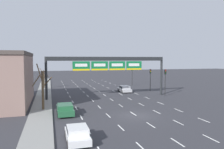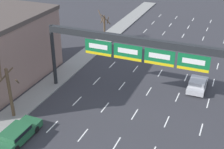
# 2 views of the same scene
# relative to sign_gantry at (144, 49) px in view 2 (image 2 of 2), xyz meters

# --- Properties ---
(lane_dashes) EXTENTS (13.32, 67.00, 0.01)m
(lane_dashes) POSITION_rel_sign_gantry_xyz_m (0.00, 0.19, -6.21)
(lane_dashes) COLOR white
(lane_dashes) RESTS_ON ground_plane
(sign_gantry) EXTENTS (21.81, 0.70, 7.36)m
(sign_gantry) POSITION_rel_sign_gantry_xyz_m (0.00, 0.00, 0.00)
(sign_gantry) COLOR #232628
(sign_gantry) RESTS_ON ground_plane
(car_silver) EXTENTS (1.97, 4.16, 1.36)m
(car_silver) POSITION_rel_sign_gantry_xyz_m (5.00, 5.27, -5.49)
(car_silver) COLOR #B7B7BC
(car_silver) RESTS_ON ground_plane
(car_green) EXTENTS (1.97, 4.88, 1.30)m
(car_green) POSITION_rel_sign_gantry_xyz_m (-8.35, -10.16, -5.51)
(car_green) COLOR #235B38
(car_green) RESTS_ON ground_plane
(tree_bare_closest) EXTENTS (2.09, 1.97, 4.75)m
(tree_bare_closest) POSITION_rel_sign_gantry_xyz_m (-11.43, 16.05, -3.76)
(tree_bare_closest) COLOR brown
(tree_bare_closest) RESTS_ON sidewalk_left
(tree_bare_second) EXTENTS (2.62, 2.16, 6.19)m
(tree_bare_second) POSITION_rel_sign_gantry_xyz_m (-11.10, -7.27, -3.12)
(tree_bare_second) COLOR brown
(tree_bare_second) RESTS_ON sidewalk_left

